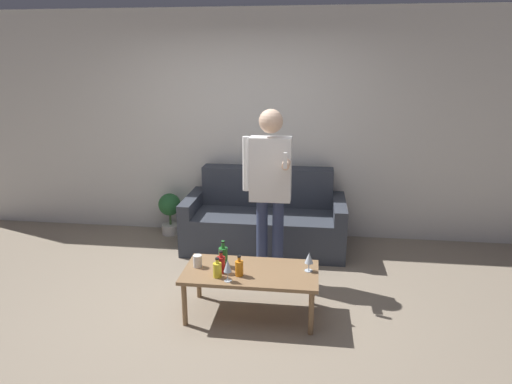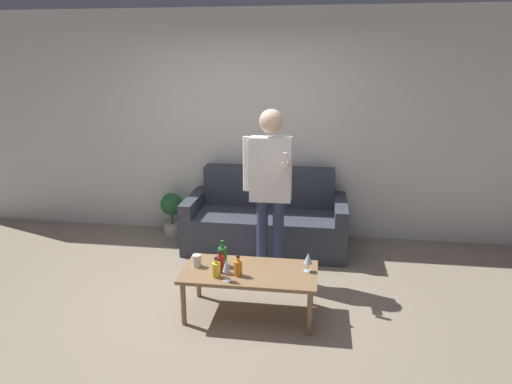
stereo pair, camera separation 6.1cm
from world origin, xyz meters
name	(u,v)px [view 1 (the left image)]	position (x,y,z in m)	size (l,w,h in m)	color
ground_plane	(214,315)	(0.00, 0.00, 0.00)	(16.00, 16.00, 0.00)	gray
wall_back	(247,126)	(0.00, 2.04, 1.35)	(8.00, 0.06, 2.70)	silver
couch	(265,220)	(0.27, 1.59, 0.32)	(1.83, 0.85, 0.90)	#383D47
coffee_table	(251,275)	(0.31, 0.06, 0.37)	(1.13, 0.57, 0.41)	#8E6B47
bottle_orange	(221,264)	(0.07, 0.00, 0.49)	(0.07, 0.07, 0.19)	#B21E1E
bottle_green	(239,268)	(0.23, -0.04, 0.48)	(0.07, 0.07, 0.18)	orange
bottle_dark	(223,256)	(0.07, 0.12, 0.50)	(0.08, 0.08, 0.23)	#23752D
bottle_yellow	(217,269)	(0.06, -0.09, 0.48)	(0.07, 0.07, 0.17)	yellow
wine_glass_near	(309,258)	(0.80, 0.12, 0.53)	(0.07, 0.07, 0.17)	silver
wine_glass_far	(228,266)	(0.16, -0.15, 0.54)	(0.06, 0.06, 0.19)	silver
cup_on_table	(198,261)	(-0.15, 0.08, 0.46)	(0.08, 0.08, 0.10)	white
person_standing_front	(270,181)	(0.40, 0.77, 1.01)	(0.46, 0.43, 1.69)	navy
potted_plant	(170,210)	(-0.95, 1.81, 0.32)	(0.28, 0.28, 0.53)	silver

